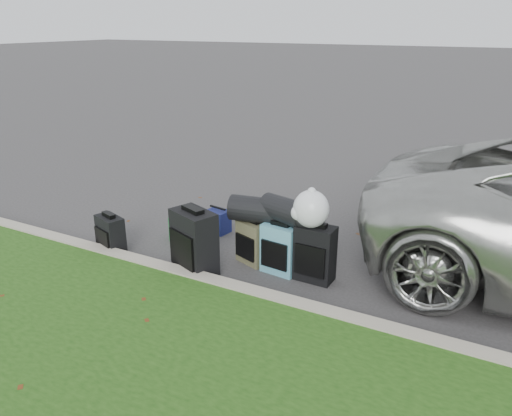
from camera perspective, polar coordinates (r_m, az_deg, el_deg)
The scene contains 12 objects.
ground at distance 6.32m, azimuth -0.06°, elevation -5.39°, with size 120.00×120.00×0.00m, color #383535.
curb at distance 5.52m, azimuth -5.03°, elevation -8.67°, with size 120.00×0.18×0.15m, color #9E937F.
suitcase_small_black at distance 6.55m, azimuth -16.26°, elevation -2.96°, with size 0.39×0.22×0.49m, color black.
suitcase_large_black_left at distance 5.77m, azimuth -7.06°, elevation -3.97°, with size 0.53×0.32×0.77m, color black.
suitcase_olive at distance 6.04m, azimuth -0.33°, elevation -3.92°, with size 0.38×0.24×0.53m, color #47452D.
suitcase_teal at distance 5.80m, azimuth 2.79°, elevation -4.67°, with size 0.41×0.25×0.59m, color teal.
suitcase_large_black_right at distance 5.65m, azimuth 6.74°, elevation -5.17°, with size 0.43×0.26×0.65m, color black.
tote_green at distance 6.78m, azimuth -8.43°, elevation -2.23°, with size 0.29×0.23×0.33m, color #19722D.
tote_navy at distance 6.95m, azimuth -4.35°, elevation -1.51°, with size 0.30×0.23×0.32m, color navy.
duffel_left at distance 5.88m, azimuth -0.19°, elevation -0.18°, with size 0.31×0.31×0.58m, color black.
duffel_right at distance 5.70m, azimuth 3.26°, elevation -0.29°, with size 0.30×0.30×0.54m, color black.
trash_bag at distance 5.46m, azimuth 6.31°, elevation -0.11°, with size 0.40×0.40×0.40m, color white.
Camera 1 is at (2.69, -5.01, 2.76)m, focal length 35.00 mm.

